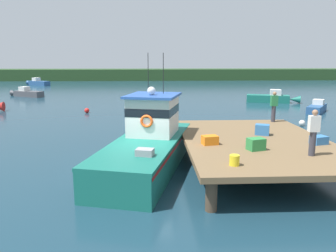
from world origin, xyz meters
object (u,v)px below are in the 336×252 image
(crate_stack_mid_dock, at_px, (262,130))
(crate_single_far, at_px, (256,144))
(deckhand_further_back, at_px, (274,106))
(moored_boat_mid_harbor, at_px, (27,93))
(moored_boat_near_channel, at_px, (271,98))
(main_fishing_boat, at_px, (150,142))
(deckhand_by_the_boat, at_px, (313,132))
(mooring_buoy_channel_marker, at_px, (302,123))
(mooring_buoy_inshore, at_px, (87,110))
(crate_single_by_cleat, at_px, (210,140))
(bait_bucket, at_px, (234,160))
(crate_stack_near_edge, at_px, (319,140))
(moored_boat_far_left, at_px, (317,108))
(moored_boat_outer_mooring, at_px, (38,83))

(crate_stack_mid_dock, bearing_deg, crate_single_far, -113.27)
(deckhand_further_back, xyz_separation_m, moored_boat_mid_harbor, (-21.98, 24.35, -1.64))
(crate_stack_mid_dock, bearing_deg, moored_boat_near_channel, 68.86)
(main_fishing_boat, distance_m, deckhand_by_the_boat, 6.52)
(mooring_buoy_channel_marker, relative_size, mooring_buoy_inshore, 0.99)
(deckhand_by_the_boat, distance_m, moored_boat_mid_harbor, 37.26)
(crate_single_by_cleat, height_order, crate_stack_mid_dock, crate_stack_mid_dock)
(bait_bucket, distance_m, moored_boat_near_channel, 26.53)
(bait_bucket, xyz_separation_m, mooring_buoy_channel_marker, (7.74, 11.93, -1.16))
(crate_single_far, distance_m, bait_bucket, 2.16)
(crate_stack_near_edge, relative_size, mooring_buoy_channel_marker, 1.45)
(moored_boat_far_left, distance_m, mooring_buoy_inshore, 20.08)
(main_fishing_boat, relative_size, moored_boat_mid_harbor, 2.12)
(moored_boat_mid_harbor, xyz_separation_m, mooring_buoy_inshore, (9.86, -13.25, -0.21))
(crate_single_far, distance_m, deckhand_by_the_boat, 2.01)
(moored_boat_mid_harbor, xyz_separation_m, moored_boat_far_left, (29.93, -13.64, -0.05))
(moored_boat_outer_mooring, bearing_deg, deckhand_further_back, -58.07)
(crate_stack_near_edge, distance_m, moored_boat_near_channel, 22.84)
(mooring_buoy_inshore, bearing_deg, crate_single_by_cleat, -63.50)
(moored_boat_near_channel, bearing_deg, crate_stack_near_edge, -105.54)
(deckhand_by_the_boat, distance_m, moored_boat_far_left, 19.35)
(deckhand_further_back, bearing_deg, deckhand_by_the_boat, -98.63)
(crate_stack_mid_dock, bearing_deg, main_fishing_boat, -177.19)
(moored_boat_mid_harbor, height_order, moored_boat_outer_mooring, moored_boat_outer_mooring)
(crate_single_by_cleat, height_order, crate_stack_near_edge, crate_single_by_cleat)
(moored_boat_near_channel, relative_size, mooring_buoy_channel_marker, 13.34)
(crate_single_far, distance_m, crate_stack_mid_dock, 2.69)
(crate_single_far, height_order, deckhand_by_the_boat, deckhand_by_the_boat)
(main_fishing_boat, relative_size, mooring_buoy_inshore, 23.79)
(bait_bucket, bearing_deg, moored_boat_far_left, 56.58)
(crate_stack_near_edge, height_order, deckhand_further_back, deckhand_further_back)
(deckhand_further_back, bearing_deg, crate_stack_near_edge, -88.91)
(crate_stack_near_edge, xyz_separation_m, crate_single_far, (-2.78, -0.75, 0.06))
(crate_stack_mid_dock, height_order, bait_bucket, crate_stack_mid_dock)
(main_fishing_boat, xyz_separation_m, deckhand_by_the_boat, (5.67, -3.04, 1.05))
(crate_stack_near_edge, bearing_deg, crate_single_by_cleat, 178.02)
(crate_single_far, bearing_deg, deckhand_by_the_boat, -25.43)
(crate_single_by_cleat, xyz_separation_m, crate_single_far, (1.56, -0.90, 0.05))
(crate_single_by_cleat, xyz_separation_m, deckhand_by_the_boat, (3.29, -1.72, 0.68))
(crate_single_far, height_order, mooring_buoy_inshore, crate_single_far)
(crate_single_by_cleat, xyz_separation_m, moored_boat_near_channel, (10.46, 21.84, -0.90))
(mooring_buoy_channel_marker, bearing_deg, crate_stack_near_edge, -111.52)
(crate_stack_mid_dock, relative_size, bait_bucket, 1.76)
(deckhand_by_the_boat, bearing_deg, mooring_buoy_inshore, 122.52)
(moored_boat_near_channel, distance_m, mooring_buoy_inshore, 19.30)
(moored_boat_outer_mooring, distance_m, mooring_buoy_inshore, 35.05)
(crate_stack_mid_dock, distance_m, deckhand_by_the_boat, 3.41)
(crate_stack_mid_dock, distance_m, moored_boat_outer_mooring, 52.46)
(moored_boat_mid_harbor, height_order, mooring_buoy_channel_marker, moored_boat_mid_harbor)
(crate_stack_near_edge, bearing_deg, moored_boat_near_channel, 74.46)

